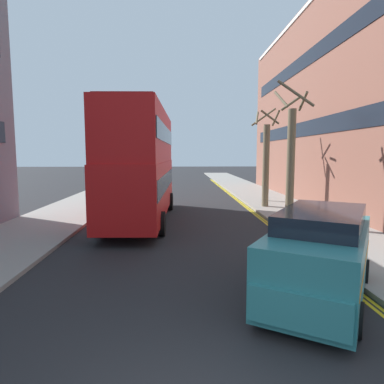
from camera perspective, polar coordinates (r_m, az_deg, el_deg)
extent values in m
cube|color=gray|center=(20.70, 16.26, -3.14)|extent=(4.00, 80.00, 0.14)
cube|color=gray|center=(20.64, -20.45, -3.31)|extent=(4.00, 80.00, 0.14)
cube|color=yellow|center=(18.23, 11.98, -4.50)|extent=(0.10, 56.00, 0.01)
cube|color=yellow|center=(18.19, 11.49, -4.52)|extent=(0.10, 56.00, 0.01)
cube|color=red|center=(17.47, -8.41, 0.86)|extent=(2.85, 10.87, 2.60)
cube|color=red|center=(17.41, -8.55, 9.24)|extent=(2.79, 10.66, 2.50)
cube|color=black|center=(17.44, -8.43, 1.84)|extent=(2.86, 10.44, 0.84)
cube|color=black|center=(17.41, -8.56, 9.57)|extent=(2.84, 10.23, 0.80)
cube|color=yellow|center=(22.73, -6.62, 6.07)|extent=(2.00, 0.12, 0.44)
cube|color=maroon|center=(17.52, -8.62, 13.49)|extent=(2.56, 9.79, 0.10)
cylinder|color=black|center=(21.09, -10.48, -1.58)|extent=(0.33, 1.05, 1.04)
cylinder|color=black|center=(20.80, -3.68, -1.59)|extent=(0.33, 1.05, 1.04)
cylinder|color=black|center=(14.63, -15.01, -5.21)|extent=(0.33, 1.05, 1.04)
cylinder|color=black|center=(14.22, -5.16, -5.35)|extent=(0.33, 1.05, 1.04)
cube|color=teal|center=(8.64, 20.75, -10.65)|extent=(4.08, 5.00, 1.50)
cube|color=black|center=(8.59, 21.11, -5.26)|extent=(3.06, 3.50, 0.76)
cube|color=teal|center=(6.98, 18.24, -17.01)|extent=(2.15, 1.95, 0.67)
cube|color=orange|center=(8.62, 20.77, -10.33)|extent=(3.90, 4.69, 0.10)
cylinder|color=black|center=(7.41, 26.06, -18.77)|extent=(0.54, 0.69, 0.68)
cylinder|color=black|center=(7.68, 11.86, -17.30)|extent=(0.54, 0.69, 0.68)
cylinder|color=black|center=(10.13, 27.04, -11.96)|extent=(0.54, 0.69, 0.68)
cylinder|color=black|center=(10.34, 16.81, -11.17)|extent=(0.54, 0.69, 0.68)
cylinder|color=#2D2D38|center=(24.43, 12.16, -0.42)|extent=(0.22, 0.22, 0.85)
cube|color=#338C4C|center=(24.35, 12.20, 1.22)|extent=(0.34, 0.22, 0.56)
sphere|color=tan|center=(24.32, 12.22, 2.14)|extent=(0.20, 0.20, 0.20)
cylinder|color=#6B6047|center=(21.61, 12.37, 4.33)|extent=(0.41, 0.41, 5.08)
cylinder|color=#6B6047|center=(21.89, 13.98, 12.01)|extent=(0.20, 1.18, 0.87)
cylinder|color=#6B6047|center=(22.46, 12.01, 12.29)|extent=(1.59, 0.16, 1.16)
cylinder|color=#6B6047|center=(21.74, 10.94, 12.19)|extent=(0.48, 1.23, 0.92)
cylinder|color=#6B6047|center=(21.17, 13.02, 12.24)|extent=(1.19, 0.16, 0.88)
cylinder|color=#6B6047|center=(16.26, 16.30, 3.99)|extent=(0.37, 0.37, 5.31)
cylinder|color=#6B6047|center=(16.57, 18.26, 14.35)|extent=(0.14, 1.01, 0.76)
cylinder|color=#6B6047|center=(16.83, 16.35, 14.16)|extent=(0.92, 0.24, 0.69)
cylinder|color=#6B6047|center=(16.15, 14.82, 14.93)|extent=(0.37, 1.21, 0.90)
cylinder|color=#6B6047|center=(15.69, 17.15, 15.64)|extent=(1.61, 0.38, 1.18)
cube|color=brown|center=(26.72, 29.02, 12.75)|extent=(10.00, 28.00, 13.45)
cube|color=black|center=(25.12, 18.92, 20.54)|extent=(0.04, 24.64, 1.00)
cube|color=black|center=(24.38, 18.52, 10.08)|extent=(0.04, 24.64, 1.00)
cube|color=silver|center=(26.22, 19.23, 28.00)|extent=(0.12, 26.60, 0.24)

